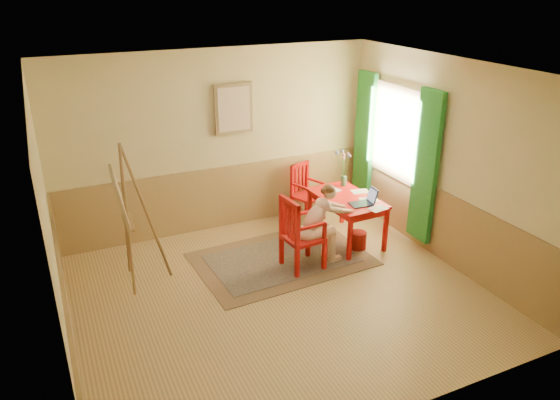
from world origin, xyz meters
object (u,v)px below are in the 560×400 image
chair_back (306,192)px  figure (319,222)px  table (347,202)px  easel (124,203)px  chair_left (300,234)px  laptop (365,201)px

chair_back → figure: 1.52m
table → chair_back: 1.01m
easel → table: bearing=-2.7°
chair_left → chair_back: size_ratio=1.14×
chair_back → table: bearing=-80.0°
chair_left → figure: figure is taller
table → figure: 0.83m
table → chair_left: 1.11m
figure → laptop: bearing=7.4°
chair_back → laptop: (0.26, -1.31, 0.30)m
figure → laptop: 0.81m
table → chair_back: (-0.17, 0.98, -0.16)m
table → figure: figure is taller
laptop → easel: size_ratio=0.20×
table → easel: (-3.17, 0.15, 0.50)m
chair_left → table: bearing=24.0°
table → laptop: bearing=-75.3°
chair_back → figure: size_ratio=0.81×
chair_back → laptop: laptop is taller
figure → easel: size_ratio=0.61×
chair_left → laptop: chair_left is taller
laptop → easel: bearing=171.7°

